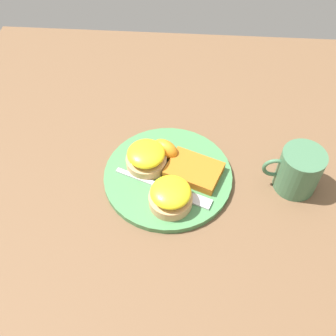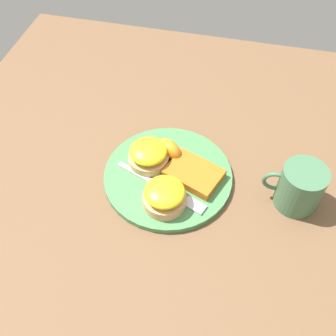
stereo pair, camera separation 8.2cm
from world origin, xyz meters
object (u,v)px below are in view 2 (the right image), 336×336
at_px(hashbrown_patty, 194,174).
at_px(orange_wedge, 169,149).
at_px(sandwich_benedict_left, 148,155).
at_px(sandwich_benedict_right, 165,196).
at_px(cup, 300,187).
at_px(fork, 166,189).

distance_m(hashbrown_patty, orange_wedge, 0.08).
distance_m(sandwich_benedict_left, sandwich_benedict_right, 0.11).
bearing_deg(cup, sandwich_benedict_left, -3.56).
bearing_deg(fork, sandwich_benedict_left, -50.12).
distance_m(sandwich_benedict_right, orange_wedge, 0.13).
distance_m(sandwich_benedict_left, hashbrown_patty, 0.10).
height_order(sandwich_benedict_left, fork, sandwich_benedict_left).
height_order(sandwich_benedict_right, fork, sandwich_benedict_right).
xyz_separation_m(sandwich_benedict_left, sandwich_benedict_right, (-0.06, 0.09, 0.00)).
bearing_deg(sandwich_benedict_left, hashbrown_patty, 171.52).
bearing_deg(sandwich_benedict_left, orange_wedge, -142.17).
bearing_deg(cup, orange_wedge, -10.03).
bearing_deg(sandwich_benedict_right, orange_wedge, -80.66).
relative_size(hashbrown_patty, orange_wedge, 1.86).
relative_size(sandwich_benedict_right, cup, 0.73).
distance_m(sandwich_benedict_left, orange_wedge, 0.05).
bearing_deg(fork, hashbrown_patty, -135.98).
distance_m(hashbrown_patty, fork, 0.07).
height_order(hashbrown_patty, fork, hashbrown_patty).
height_order(fork, cup, cup).
bearing_deg(sandwich_benedict_left, fork, 129.88).
relative_size(hashbrown_patty, cup, 0.94).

